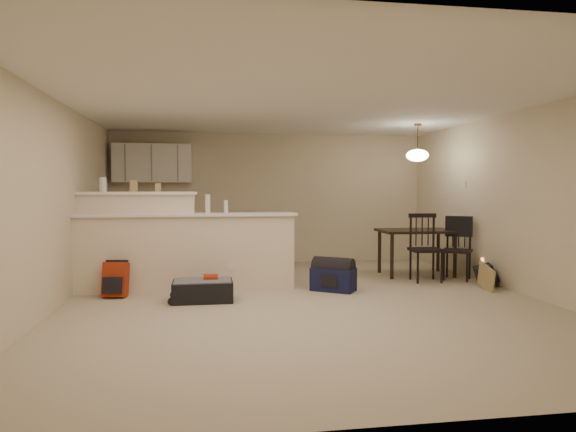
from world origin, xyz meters
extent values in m
plane|color=tan|center=(0.00, 0.00, 0.00)|extent=(7.00, 7.00, 0.00)
plane|color=white|center=(0.00, 0.00, 2.50)|extent=(7.00, 7.00, 0.00)
cube|color=beige|center=(0.00, 3.50, 1.25)|extent=(6.00, 0.02, 2.50)
cube|color=beige|center=(0.00, -3.50, 1.25)|extent=(6.00, 0.02, 2.50)
cube|color=beige|center=(-3.00, 0.00, 1.25)|extent=(0.02, 7.00, 2.50)
cube|color=beige|center=(3.00, 0.00, 1.25)|extent=(0.02, 7.00, 2.50)
cube|color=beige|center=(-1.50, 0.90, 0.53)|extent=(3.00, 0.28, 1.05)
cube|color=white|center=(-1.50, 0.90, 1.07)|extent=(3.08, 0.38, 0.04)
cube|color=beige|center=(-2.20, 1.12, 0.68)|extent=(1.60, 0.24, 1.35)
cube|color=white|center=(-2.20, 1.12, 1.37)|extent=(1.68, 0.34, 0.04)
cube|color=white|center=(-2.20, 3.32, 1.90)|extent=(1.40, 0.34, 0.70)
cube|color=white|center=(-2.00, 3.19, 0.45)|extent=(1.80, 0.60, 0.90)
cube|color=beige|center=(2.98, 1.55, 1.50)|extent=(0.02, 0.12, 0.12)
cylinder|color=silver|center=(-2.66, 1.12, 1.49)|extent=(0.10, 0.10, 0.20)
cube|color=tan|center=(-2.24, 1.12, 1.47)|extent=(0.10, 0.07, 0.16)
cube|color=tan|center=(-1.91, 1.12, 1.45)|extent=(0.08, 0.06, 0.12)
cylinder|color=silver|center=(-1.21, 0.90, 1.22)|extent=(0.07, 0.07, 0.26)
cylinder|color=silver|center=(-0.96, 0.90, 1.18)|extent=(0.06, 0.06, 0.18)
cube|color=black|center=(2.20, 1.63, 0.74)|extent=(1.23, 0.84, 0.04)
cylinder|color=black|center=(1.67, 1.33, 0.36)|extent=(0.06, 0.06, 0.72)
cylinder|color=black|center=(2.72, 1.30, 0.36)|extent=(0.06, 0.06, 0.72)
cylinder|color=black|center=(1.68, 1.97, 0.36)|extent=(0.06, 0.06, 0.72)
cylinder|color=black|center=(2.73, 1.94, 0.36)|extent=(0.06, 0.06, 0.72)
cylinder|color=brown|center=(2.20, 1.63, 2.25)|extent=(0.02, 0.02, 0.50)
cylinder|color=brown|center=(2.20, 1.63, 2.48)|extent=(0.12, 0.12, 0.03)
ellipsoid|color=white|center=(2.20, 1.63, 1.98)|extent=(0.36, 0.36, 0.20)
cube|color=black|center=(-1.28, 0.19, 0.13)|extent=(0.76, 0.49, 0.26)
cube|color=#A42A12|center=(-2.42, 0.61, 0.23)|extent=(0.33, 0.23, 0.46)
cube|color=#121639|center=(0.52, 0.56, 0.16)|extent=(0.67, 0.60, 0.32)
cube|color=black|center=(2.85, 0.61, 0.15)|extent=(0.33, 0.39, 0.30)
cube|color=tan|center=(2.66, 0.26, 0.18)|extent=(0.06, 0.47, 0.36)
camera|label=1|loc=(-1.22, -6.38, 1.43)|focal=32.00mm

